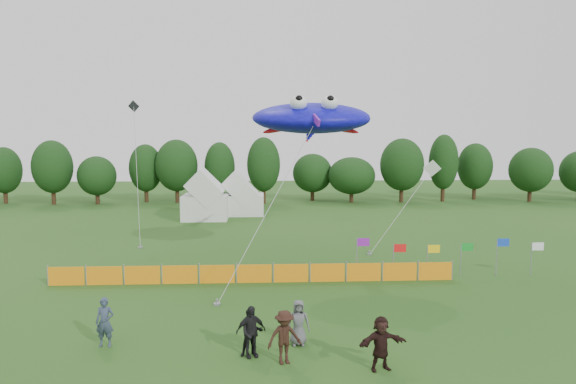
{
  "coord_description": "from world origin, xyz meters",
  "views": [
    {
      "loc": [
        -1.31,
        -18.76,
        7.68
      ],
      "look_at": [
        0.0,
        6.0,
        5.2
      ],
      "focal_mm": 32.0,
      "sensor_mm": 36.0,
      "label": 1
    }
  ],
  "objects_px": {
    "stingray_kite": "(311,119)",
    "spectator_f": "(381,343)",
    "spectator_d": "(251,331)",
    "spectator_b": "(252,332)",
    "barrier_fence": "(254,274)",
    "spectator_a": "(105,322)",
    "spectator_c": "(284,337)",
    "spectator_e": "(298,323)",
    "tent_right": "(240,198)",
    "tent_left": "(206,199)"
  },
  "relations": [
    {
      "from": "barrier_fence",
      "to": "spectator_b",
      "type": "relative_size",
      "value": 12.78
    },
    {
      "from": "spectator_e",
      "to": "stingray_kite",
      "type": "xyz_separation_m",
      "value": [
        1.56,
        11.23,
        8.09
      ]
    },
    {
      "from": "spectator_a",
      "to": "stingray_kite",
      "type": "xyz_separation_m",
      "value": [
        8.8,
        10.99,
        8.02
      ]
    },
    {
      "from": "spectator_d",
      "to": "tent_right",
      "type": "bearing_deg",
      "value": 75.14
    },
    {
      "from": "spectator_a",
      "to": "spectator_f",
      "type": "relative_size",
      "value": 1.01
    },
    {
      "from": "tent_right",
      "to": "spectator_e",
      "type": "distance_m",
      "value": 34.86
    },
    {
      "from": "spectator_b",
      "to": "spectator_c",
      "type": "bearing_deg",
      "value": -44.17
    },
    {
      "from": "spectator_d",
      "to": "spectator_a",
      "type": "bearing_deg",
      "value": 149.77
    },
    {
      "from": "spectator_c",
      "to": "stingray_kite",
      "type": "height_order",
      "value": "stingray_kite"
    },
    {
      "from": "tent_right",
      "to": "spectator_b",
      "type": "height_order",
      "value": "tent_right"
    },
    {
      "from": "tent_right",
      "to": "tent_left",
      "type": "bearing_deg",
      "value": -138.78
    },
    {
      "from": "tent_right",
      "to": "spectator_e",
      "type": "xyz_separation_m",
      "value": [
        3.55,
        -34.67,
        -0.89
      ]
    },
    {
      "from": "tent_left",
      "to": "spectator_b",
      "type": "bearing_deg",
      "value": -81.15
    },
    {
      "from": "tent_left",
      "to": "tent_right",
      "type": "xyz_separation_m",
      "value": [
        3.28,
        2.88,
        -0.23
      ]
    },
    {
      "from": "spectator_c",
      "to": "spectator_e",
      "type": "relative_size",
      "value": 1.09
    },
    {
      "from": "barrier_fence",
      "to": "spectator_f",
      "type": "xyz_separation_m",
      "value": [
        4.39,
        -10.9,
        0.42
      ]
    },
    {
      "from": "spectator_a",
      "to": "spectator_b",
      "type": "height_order",
      "value": "spectator_a"
    },
    {
      "from": "spectator_b",
      "to": "spectator_e",
      "type": "bearing_deg",
      "value": 14.61
    },
    {
      "from": "spectator_f",
      "to": "barrier_fence",
      "type": "bearing_deg",
      "value": 98.85
    },
    {
      "from": "tent_left",
      "to": "spectator_d",
      "type": "bearing_deg",
      "value": -81.22
    },
    {
      "from": "tent_right",
      "to": "spectator_e",
      "type": "height_order",
      "value": "tent_right"
    },
    {
      "from": "barrier_fence",
      "to": "spectator_b",
      "type": "distance_m",
      "value": 9.53
    },
    {
      "from": "spectator_b",
      "to": "spectator_e",
      "type": "distance_m",
      "value": 1.96
    },
    {
      "from": "spectator_b",
      "to": "tent_right",
      "type": "bearing_deg",
      "value": 80.29
    },
    {
      "from": "tent_left",
      "to": "barrier_fence",
      "type": "xyz_separation_m",
      "value": [
        5.05,
        -23.16,
        -1.48
      ]
    },
    {
      "from": "spectator_b",
      "to": "spectator_d",
      "type": "bearing_deg",
      "value": -123.58
    },
    {
      "from": "tent_right",
      "to": "barrier_fence",
      "type": "xyz_separation_m",
      "value": [
        1.77,
        -26.04,
        -1.26
      ]
    },
    {
      "from": "stingray_kite",
      "to": "spectator_b",
      "type": "bearing_deg",
      "value": -105.21
    },
    {
      "from": "spectator_f",
      "to": "stingray_kite",
      "type": "height_order",
      "value": "stingray_kite"
    },
    {
      "from": "spectator_d",
      "to": "stingray_kite",
      "type": "relative_size",
      "value": 0.12
    },
    {
      "from": "barrier_fence",
      "to": "spectator_f",
      "type": "distance_m",
      "value": 11.76
    },
    {
      "from": "spectator_b",
      "to": "spectator_d",
      "type": "height_order",
      "value": "spectator_d"
    },
    {
      "from": "tent_right",
      "to": "spectator_c",
      "type": "distance_m",
      "value": 36.4
    },
    {
      "from": "tent_right",
      "to": "spectator_e",
      "type": "bearing_deg",
      "value": -84.16
    },
    {
      "from": "spectator_d",
      "to": "tent_left",
      "type": "bearing_deg",
      "value": 81.07
    },
    {
      "from": "spectator_a",
      "to": "tent_left",
      "type": "bearing_deg",
      "value": 91.67
    },
    {
      "from": "spectator_b",
      "to": "spectator_d",
      "type": "distance_m",
      "value": 0.11
    },
    {
      "from": "spectator_f",
      "to": "spectator_b",
      "type": "bearing_deg",
      "value": 149.37
    },
    {
      "from": "stingray_kite",
      "to": "spectator_f",
      "type": "bearing_deg",
      "value": -85.53
    },
    {
      "from": "barrier_fence",
      "to": "spectator_c",
      "type": "distance_m",
      "value": 10.3
    },
    {
      "from": "tent_left",
      "to": "barrier_fence",
      "type": "distance_m",
      "value": 23.75
    },
    {
      "from": "tent_left",
      "to": "spectator_d",
      "type": "relative_size",
      "value": 2.4
    },
    {
      "from": "spectator_c",
      "to": "spectator_e",
      "type": "height_order",
      "value": "spectator_c"
    },
    {
      "from": "tent_left",
      "to": "spectator_a",
      "type": "bearing_deg",
      "value": -90.74
    },
    {
      "from": "tent_left",
      "to": "barrier_fence",
      "type": "bearing_deg",
      "value": -77.7
    },
    {
      "from": "barrier_fence",
      "to": "spectator_b",
      "type": "bearing_deg",
      "value": -89.77
    },
    {
      "from": "spectator_c",
      "to": "spectator_d",
      "type": "xyz_separation_m",
      "value": [
        -1.17,
        0.62,
        -0.01
      ]
    },
    {
      "from": "stingray_kite",
      "to": "tent_right",
      "type": "bearing_deg",
      "value": 102.28
    },
    {
      "from": "tent_left",
      "to": "barrier_fence",
      "type": "relative_size",
      "value": 0.2
    },
    {
      "from": "spectator_d",
      "to": "stingray_kite",
      "type": "xyz_separation_m",
      "value": [
        3.33,
        12.2,
        8.03
      ]
    }
  ]
}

